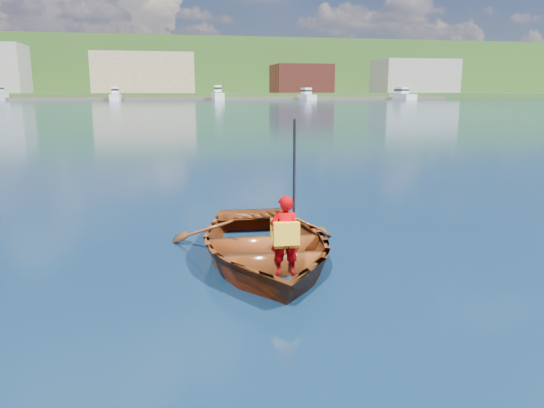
# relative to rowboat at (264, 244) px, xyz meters

# --- Properties ---
(ground) EXTENTS (600.00, 600.00, 0.00)m
(ground) POSITION_rel_rowboat_xyz_m (-1.27, -0.20, -0.27)
(ground) COLOR #14324A
(ground) RESTS_ON ground
(rowboat) EXTENTS (3.05, 4.14, 0.83)m
(rowboat) POSITION_rel_rowboat_xyz_m (0.00, 0.00, 0.00)
(rowboat) COLOR maroon
(rowboat) RESTS_ON ground
(child_paddler) EXTENTS (0.41, 0.35, 2.05)m
(child_paddler) POSITION_rel_rowboat_xyz_m (0.11, -0.91, 0.39)
(child_paddler) COLOR #A90004
(child_paddler) RESTS_ON ground
(shoreline) EXTENTS (400.00, 140.00, 22.00)m
(shoreline) POSITION_rel_rowboat_xyz_m (-1.27, 236.41, 10.06)
(shoreline) COLOR #405921
(shoreline) RESTS_ON ground
(dock) EXTENTS (160.03, 5.80, 0.80)m
(dock) POSITION_rel_rowboat_xyz_m (5.46, 147.80, 0.13)
(dock) COLOR brown
(dock) RESTS_ON ground
(waterfront_buildings) EXTENTS (202.00, 16.00, 14.00)m
(waterfront_buildings) POSITION_rel_rowboat_xyz_m (-9.01, 164.80, 7.48)
(waterfront_buildings) COLOR brown
(waterfront_buildings) RESTS_ON ground
(marina_yachts) EXTENTS (142.22, 12.67, 4.38)m
(marina_yachts) POSITION_rel_rowboat_xyz_m (-0.85, 143.09, 1.12)
(marina_yachts) COLOR white
(marina_yachts) RESTS_ON ground
(hillside_trees) EXTENTS (318.51, 84.82, 26.43)m
(hillside_trees) POSITION_rel_rowboat_xyz_m (-2.27, 240.07, 18.46)
(hillside_trees) COLOR #382314
(hillside_trees) RESTS_ON ground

